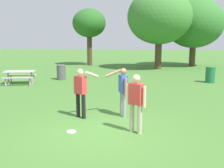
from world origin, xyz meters
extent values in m
plane|color=#447530|center=(0.00, 0.00, 0.00)|extent=(120.00, 120.00, 0.00)
cylinder|color=#B7AD93|center=(1.04, -0.11, 0.41)|extent=(0.13, 0.13, 0.82)
cylinder|color=#B7AD93|center=(0.82, 0.03, 0.41)|extent=(0.13, 0.13, 0.82)
cube|color=#D83838|center=(0.93, -0.04, 1.11)|extent=(0.44, 0.39, 0.58)
sphere|color=beige|center=(0.93, -0.04, 1.53)|extent=(0.21, 0.21, 0.21)
cylinder|color=beige|center=(1.15, -0.18, 1.06)|extent=(0.09, 0.09, 0.58)
cylinder|color=beige|center=(0.71, 0.10, 1.06)|extent=(0.09, 0.09, 0.58)
cylinder|color=black|center=(-1.03, 1.17, 0.41)|extent=(0.13, 0.13, 0.82)
cylinder|color=black|center=(-0.81, 1.04, 0.41)|extent=(0.13, 0.13, 0.82)
cube|color=#D83838|center=(-0.92, 1.11, 1.11)|extent=(0.44, 0.39, 0.58)
sphere|color=beige|center=(-0.92, 1.11, 1.53)|extent=(0.21, 0.21, 0.21)
cylinder|color=beige|center=(-1.14, 1.24, 1.06)|extent=(0.09, 0.09, 0.58)
cylinder|color=beige|center=(-0.55, 1.20, 1.45)|extent=(0.38, 0.54, 0.28)
cylinder|color=gray|center=(0.51, 1.36, 0.41)|extent=(0.13, 0.13, 0.82)
cylinder|color=gray|center=(0.41, 1.59, 0.41)|extent=(0.13, 0.13, 0.82)
cube|color=#3856B7|center=(0.46, 1.47, 1.11)|extent=(0.35, 0.44, 0.58)
sphere|color=#9E7051|center=(0.46, 1.47, 1.53)|extent=(0.21, 0.21, 0.21)
cylinder|color=#9E7051|center=(0.56, 1.24, 1.06)|extent=(0.09, 0.09, 0.58)
cylinder|color=#9E7051|center=(0.10, 1.61, 1.45)|extent=(0.57, 0.31, 0.28)
cylinder|color=white|center=(-0.87, -0.23, 0.01)|extent=(0.27, 0.27, 0.03)
cube|color=#B2ADA3|center=(-6.05, 7.03, 0.74)|extent=(1.83, 1.14, 0.06)
cube|color=#A49F96|center=(-5.91, 6.47, 0.44)|extent=(1.71, 0.66, 0.05)
cube|color=#A49F96|center=(-6.19, 7.60, 0.44)|extent=(1.71, 0.66, 0.05)
cylinder|color=#A49F96|center=(-6.70, 6.88, 0.35)|extent=(0.11, 0.11, 0.71)
cylinder|color=#A49F96|center=(-6.56, 6.31, 0.21)|extent=(0.09, 0.09, 0.41)
cylinder|color=#A49F96|center=(-6.84, 7.44, 0.21)|extent=(0.09, 0.09, 0.41)
cylinder|color=#A49F96|center=(-5.41, 7.19, 0.35)|extent=(0.11, 0.11, 0.71)
cylinder|color=#A49F96|center=(-5.27, 6.63, 0.21)|extent=(0.09, 0.09, 0.41)
cylinder|color=#A49F96|center=(-5.55, 7.76, 0.21)|extent=(0.09, 0.09, 0.41)
cylinder|color=#515156|center=(-4.16, 8.87, 0.45)|extent=(0.56, 0.56, 0.90)
cylinder|color=slate|center=(-4.16, 8.87, 0.93)|extent=(0.59, 0.59, 0.06)
cylinder|color=#1E663D|center=(5.13, 8.91, 0.45)|extent=(0.56, 0.56, 0.90)
cylinder|color=#287A4B|center=(5.13, 8.91, 0.93)|extent=(0.59, 0.59, 0.06)
cylinder|color=#4C3823|center=(-4.30, 18.31, 1.64)|extent=(0.49, 0.49, 3.27)
ellipsoid|color=#286023|center=(-4.30, 18.31, 4.17)|extent=(3.28, 3.28, 2.79)
cylinder|color=#4C3823|center=(2.38, 15.78, 1.49)|extent=(0.58, 0.58, 2.99)
ellipsoid|color=#3D7A33|center=(2.38, 15.78, 4.50)|extent=(5.50, 5.50, 4.68)
cylinder|color=#4C3823|center=(5.83, 18.72, 1.30)|extent=(0.58, 0.58, 2.60)
ellipsoid|color=#33702D|center=(5.83, 18.72, 4.13)|extent=(5.55, 5.55, 4.72)
camera|label=1|loc=(1.11, -6.81, 2.57)|focal=40.53mm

